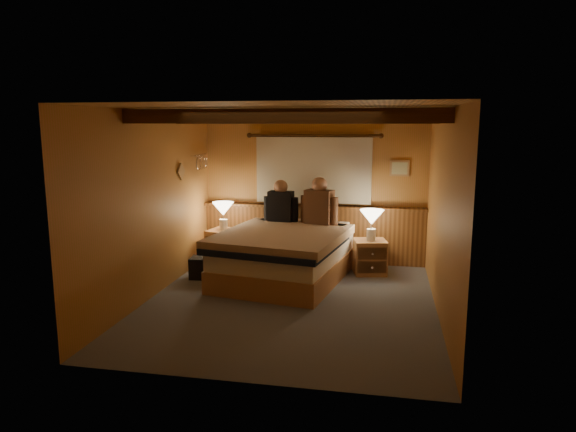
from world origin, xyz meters
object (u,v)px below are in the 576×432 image
(person_right, at_px, (319,205))
(lamp_left, at_px, (223,210))
(nightstand_right, at_px, (370,257))
(lamp_right, at_px, (372,219))
(person_left, at_px, (281,204))
(duffel_bag, at_px, (208,267))
(nightstand_left, at_px, (226,248))
(bed, at_px, (284,255))

(person_right, bearing_deg, lamp_left, -161.11)
(person_right, bearing_deg, nightstand_right, 9.77)
(lamp_right, relative_size, person_left, 0.68)
(person_left, bearing_deg, person_right, -4.16)
(lamp_right, distance_m, person_right, 0.83)
(person_right, relative_size, duffel_bag, 1.38)
(person_right, bearing_deg, nightstand_left, -161.12)
(person_left, distance_m, duffel_bag, 1.51)
(nightstand_right, bearing_deg, person_right, 161.52)
(person_right, bearing_deg, bed, -105.15)
(nightstand_left, xyz_separation_m, lamp_left, (-0.04, -0.00, 0.60))
(nightstand_right, height_order, duffel_bag, nightstand_right)
(nightstand_right, xyz_separation_m, person_right, (-0.79, 0.10, 0.76))
(lamp_left, xyz_separation_m, lamp_right, (2.32, -0.07, -0.05))
(nightstand_left, relative_size, person_right, 0.82)
(lamp_left, bearing_deg, nightstand_left, 2.21)
(nightstand_right, relative_size, lamp_right, 1.17)
(nightstand_left, height_order, duffel_bag, nightstand_left)
(nightstand_right, bearing_deg, lamp_right, -72.81)
(person_left, distance_m, person_right, 0.63)
(bed, distance_m, lamp_right, 1.41)
(nightstand_left, relative_size, person_left, 0.90)
(lamp_left, bearing_deg, nightstand_right, -1.10)
(lamp_right, relative_size, person_right, 0.62)
(duffel_bag, bearing_deg, nightstand_left, 80.91)
(lamp_right, distance_m, person_left, 1.44)
(lamp_right, bearing_deg, nightstand_left, 178.30)
(nightstand_right, xyz_separation_m, lamp_right, (0.01, -0.02, 0.58))
(bed, bearing_deg, nightstand_left, 160.44)
(bed, height_order, nightstand_left, bed)
(nightstand_right, height_order, lamp_left, lamp_left)
(nightstand_left, distance_m, nightstand_right, 2.27)
(lamp_right, bearing_deg, nightstand_right, 118.59)
(nightstand_left, xyz_separation_m, person_right, (1.48, 0.05, 0.73))
(nightstand_left, height_order, person_left, person_left)
(nightstand_right, relative_size, lamp_left, 1.22)
(nightstand_left, bearing_deg, duffel_bag, -81.75)
(nightstand_right, height_order, person_left, person_left)
(nightstand_left, bearing_deg, nightstand_right, 10.85)
(lamp_left, distance_m, duffel_bag, 1.02)
(bed, xyz_separation_m, duffel_bag, (-1.12, -0.11, -0.22))
(lamp_right, distance_m, duffel_bag, 2.51)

